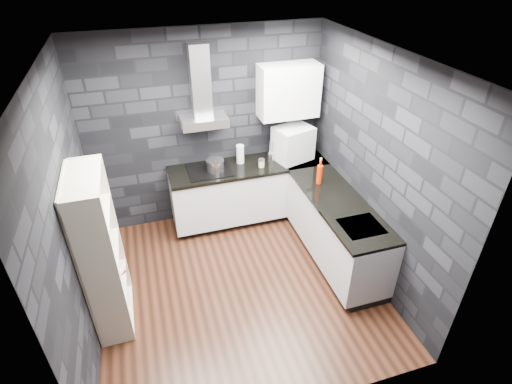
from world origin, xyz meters
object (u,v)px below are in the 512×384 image
pot (215,165)px  red_bottle (320,174)px  utensil_crock (271,157)px  appliance_garage (293,144)px  fruit_bowl (101,258)px  glass_vase (240,154)px  storage_jar (261,163)px  bookshelf (102,254)px

pot → red_bottle: red_bottle is taller
utensil_crock → appliance_garage: (0.32, -0.02, 0.17)m
fruit_bowl → appliance_garage: bearing=29.4°
pot → fruit_bowl: 2.03m
glass_vase → storage_jar: glass_vase is taller
storage_jar → fruit_bowl: (-2.08, -1.35, -0.01)m
bookshelf → fruit_bowl: bearing=-101.7°
utensil_crock → bookshelf: bookshelf is taller
pot → bookshelf: bookshelf is taller
storage_jar → utensil_crock: utensil_crock is taller
pot → red_bottle: (1.20, -0.70, 0.05)m
glass_vase → appliance_garage: bearing=-7.6°
utensil_crock → bookshelf: 2.63m
glass_vase → fruit_bowl: glass_vase is taller
appliance_garage → red_bottle: (0.08, -0.73, -0.10)m
storage_jar → red_bottle: size_ratio=0.39×
utensil_crock → appliance_garage: bearing=-3.8°
pot → glass_vase: bearing=18.0°
pot → fruit_bowl: pot is taller
appliance_garage → red_bottle: 0.74m
appliance_garage → utensil_crock: bearing=160.3°
pot → appliance_garage: (1.12, 0.03, 0.15)m
glass_vase → bookshelf: bookshelf is taller
appliance_garage → fruit_bowl: size_ratio=2.44×
glass_vase → bookshelf: 2.33m
glass_vase → fruit_bowl: bearing=-139.8°
utensil_crock → fruit_bowl: utensil_crock is taller
storage_jar → red_bottle: 0.85m
storage_jar → bookshelf: (-2.08, -1.23, -0.05)m
utensil_crock → red_bottle: size_ratio=0.45×
utensil_crock → appliance_garage: size_ratio=0.23×
fruit_bowl → storage_jar: bearing=33.0°
pot → storage_jar: 0.63m
bookshelf → fruit_bowl: bookshelf is taller
appliance_garage → bookshelf: 2.91m
pot → fruit_bowl: size_ratio=1.12×
storage_jar → fruit_bowl: bearing=-147.0°
utensil_crock → fruit_bowl: (-2.25, -1.47, -0.02)m
glass_vase → storage_jar: (0.25, -0.20, -0.08)m
bookshelf → fruit_bowl: size_ratio=8.80×
utensil_crock → red_bottle: 0.85m
bookshelf → fruit_bowl: 0.12m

